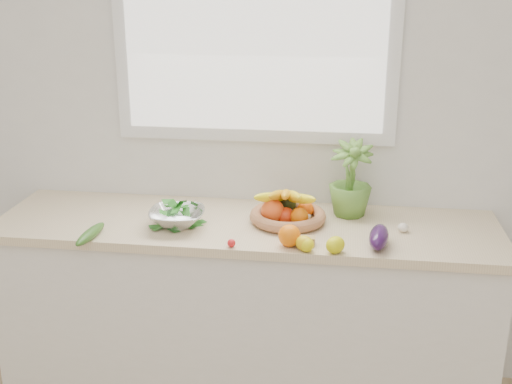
# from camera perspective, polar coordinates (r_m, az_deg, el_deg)

# --- Properties ---
(back_wall) EXTENTS (4.50, 0.02, 2.70)m
(back_wall) POSITION_cam_1_polar(r_m,az_deg,el_deg) (3.02, -0.11, 7.41)
(back_wall) COLOR white
(back_wall) RESTS_ON ground
(counter_cabinet) EXTENTS (2.20, 0.58, 0.86)m
(counter_cabinet) POSITION_cam_1_polar(r_m,az_deg,el_deg) (3.06, -0.89, -10.87)
(counter_cabinet) COLOR silver
(counter_cabinet) RESTS_ON ground
(countertop) EXTENTS (2.24, 0.62, 0.04)m
(countertop) POSITION_cam_1_polar(r_m,az_deg,el_deg) (2.87, -0.94, -3.04)
(countertop) COLOR beige
(countertop) RESTS_ON counter_cabinet
(window_frame) EXTENTS (1.30, 0.03, 1.10)m
(window_frame) POSITION_cam_1_polar(r_m,az_deg,el_deg) (2.95, -0.15, 14.99)
(window_frame) COLOR white
(window_frame) RESTS_ON back_wall
(window_pane) EXTENTS (1.18, 0.01, 0.98)m
(window_pane) POSITION_cam_1_polar(r_m,az_deg,el_deg) (2.93, -0.21, 14.96)
(window_pane) COLOR white
(window_pane) RESTS_ON window_frame
(orange_loose) EXTENTS (0.12, 0.12, 0.09)m
(orange_loose) POSITION_cam_1_polar(r_m,az_deg,el_deg) (2.60, 2.99, -3.90)
(orange_loose) COLOR orange
(orange_loose) RESTS_ON countertop
(lemon_a) EXTENTS (0.09, 0.09, 0.06)m
(lemon_a) POSITION_cam_1_polar(r_m,az_deg,el_deg) (2.56, 4.50, -4.66)
(lemon_a) COLOR yellow
(lemon_a) RESTS_ON countertop
(lemon_b) EXTENTS (0.11, 0.11, 0.07)m
(lemon_b) POSITION_cam_1_polar(r_m,az_deg,el_deg) (2.56, 7.06, -4.69)
(lemon_b) COLOR #D9D70B
(lemon_b) RESTS_ON countertop
(lemon_c) EXTENTS (0.10, 0.10, 0.06)m
(lemon_c) POSITION_cam_1_polar(r_m,az_deg,el_deg) (2.57, 4.31, -4.57)
(lemon_c) COLOR #E1B60C
(lemon_c) RESTS_ON countertop
(apple) EXTENTS (0.10, 0.10, 0.08)m
(apple) POSITION_cam_1_polar(r_m,az_deg,el_deg) (2.82, 2.69, -2.16)
(apple) COLOR red
(apple) RESTS_ON countertop
(ginger) EXTENTS (0.10, 0.04, 0.03)m
(ginger) POSITION_cam_1_polar(r_m,az_deg,el_deg) (2.63, 4.12, -4.32)
(ginger) COLOR tan
(ginger) RESTS_ON countertop
(garlic_a) EXTENTS (0.06, 0.06, 0.04)m
(garlic_a) POSITION_cam_1_polar(r_m,az_deg,el_deg) (2.82, 12.94, -3.10)
(garlic_a) COLOR white
(garlic_a) RESTS_ON countertop
(garlic_b) EXTENTS (0.07, 0.07, 0.05)m
(garlic_b) POSITION_cam_1_polar(r_m,az_deg,el_deg) (2.87, 4.42, -2.15)
(garlic_b) COLOR white
(garlic_b) RESTS_ON countertop
(garlic_c) EXTENTS (0.06, 0.06, 0.04)m
(garlic_c) POSITION_cam_1_polar(r_m,az_deg,el_deg) (2.70, 11.15, -3.93)
(garlic_c) COLOR silver
(garlic_c) RESTS_ON countertop
(eggplant) EXTENTS (0.10, 0.21, 0.08)m
(eggplant) POSITION_cam_1_polar(r_m,az_deg,el_deg) (2.64, 10.87, -3.95)
(eggplant) COLOR #2D103E
(eggplant) RESTS_ON countertop
(cucumber) EXTENTS (0.07, 0.25, 0.05)m
(cucumber) POSITION_cam_1_polar(r_m,az_deg,el_deg) (2.76, -14.51, -3.63)
(cucumber) COLOR #2A5519
(cucumber) RESTS_ON countertop
(radish) EXTENTS (0.04, 0.04, 0.03)m
(radish) POSITION_cam_1_polar(r_m,az_deg,el_deg) (2.60, -2.20, -4.56)
(radish) COLOR red
(radish) RESTS_ON countertop
(potted_herb) EXTENTS (0.20, 0.20, 0.35)m
(potted_herb) POSITION_cam_1_polar(r_m,az_deg,el_deg) (2.92, 8.40, 1.20)
(potted_herb) COLOR #5B8F34
(potted_herb) RESTS_ON countertop
(fruit_basket) EXTENTS (0.35, 0.35, 0.18)m
(fruit_basket) POSITION_cam_1_polar(r_m,az_deg,el_deg) (2.84, 2.78, -1.73)
(fruit_basket) COLOR tan
(fruit_basket) RESTS_ON countertop
(colander_with_spinach) EXTENTS (0.26, 0.26, 0.12)m
(colander_with_spinach) POSITION_cam_1_polar(r_m,az_deg,el_deg) (2.80, -7.03, -1.91)
(colander_with_spinach) COLOR white
(colander_with_spinach) RESTS_ON countertop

